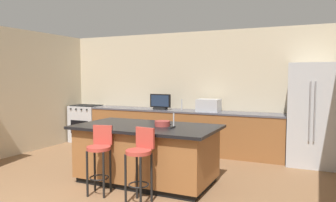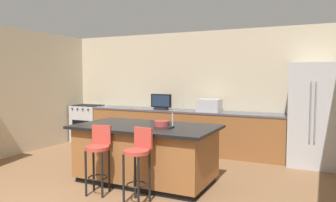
% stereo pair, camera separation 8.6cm
% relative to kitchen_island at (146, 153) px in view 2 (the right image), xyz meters
% --- Properties ---
extents(wall_back, '(6.74, 0.12, 2.69)m').
position_rel_kitchen_island_xyz_m(wall_back, '(-0.27, 2.59, 0.88)').
color(wall_back, beige).
rests_on(wall_back, ground_plane).
extents(wall_left, '(0.12, 5.29, 2.69)m').
position_rel_kitchen_island_xyz_m(wall_left, '(-3.44, 0.15, 0.88)').
color(wall_left, beige).
rests_on(wall_left, ground_plane).
extents(counter_back, '(4.50, 0.62, 0.93)m').
position_rel_kitchen_island_xyz_m(counter_back, '(-0.31, 2.21, 0.00)').
color(counter_back, brown).
rests_on(counter_back, ground_plane).
extents(kitchen_island, '(2.24, 1.25, 0.91)m').
position_rel_kitchen_island_xyz_m(kitchen_island, '(0.00, 0.00, 0.00)').
color(kitchen_island, black).
rests_on(kitchen_island, ground_plane).
extents(refrigerator, '(0.85, 0.75, 1.93)m').
position_rel_kitchen_island_xyz_m(refrigerator, '(2.37, 2.16, 0.50)').
color(refrigerator, '#B7BABF').
rests_on(refrigerator, ground_plane).
extents(range_oven, '(0.76, 0.63, 0.95)m').
position_rel_kitchen_island_xyz_m(range_oven, '(-2.95, 2.21, 0.01)').
color(range_oven, '#B7BABF').
rests_on(range_oven, ground_plane).
extents(microwave, '(0.48, 0.36, 0.27)m').
position_rel_kitchen_island_xyz_m(microwave, '(0.32, 2.21, 0.60)').
color(microwave, '#B7BABF').
rests_on(microwave, counter_back).
extents(tv_monitor, '(0.50, 0.16, 0.35)m').
position_rel_kitchen_island_xyz_m(tv_monitor, '(-0.81, 2.16, 0.63)').
color(tv_monitor, black).
rests_on(tv_monitor, counter_back).
extents(sink_faucet_back, '(0.02, 0.02, 0.24)m').
position_rel_kitchen_island_xyz_m(sink_faucet_back, '(-0.35, 2.31, 0.59)').
color(sink_faucet_back, '#B2B2B7').
rests_on(sink_faucet_back, counter_back).
extents(sink_faucet_island, '(0.02, 0.02, 0.22)m').
position_rel_kitchen_island_xyz_m(sink_faucet_island, '(0.47, 0.00, 0.55)').
color(sink_faucet_island, '#B2B2B7').
rests_on(sink_faucet_island, kitchen_island).
extents(bar_stool_left, '(0.35, 0.37, 0.97)m').
position_rel_kitchen_island_xyz_m(bar_stool_left, '(-0.35, -0.75, 0.12)').
color(bar_stool_left, '#B23D33').
rests_on(bar_stool_left, ground_plane).
extents(bar_stool_right, '(0.34, 0.35, 1.00)m').
position_rel_kitchen_island_xyz_m(bar_stool_right, '(0.33, -0.80, 0.14)').
color(bar_stool_right, '#B23D33').
rests_on(bar_stool_right, ground_plane).
extents(fruit_bowl, '(0.24, 0.24, 0.08)m').
position_rel_kitchen_island_xyz_m(fruit_bowl, '(0.26, 0.05, 0.48)').
color(fruit_bowl, '#993833').
rests_on(fruit_bowl, kitchen_island).
extents(cell_phone, '(0.10, 0.16, 0.01)m').
position_rel_kitchen_island_xyz_m(cell_phone, '(0.26, 0.21, 0.45)').
color(cell_phone, black).
rests_on(cell_phone, kitchen_island).
extents(tv_remote, '(0.05, 0.17, 0.02)m').
position_rel_kitchen_island_xyz_m(tv_remote, '(0.46, -0.05, 0.45)').
color(tv_remote, black).
rests_on(tv_remote, kitchen_island).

